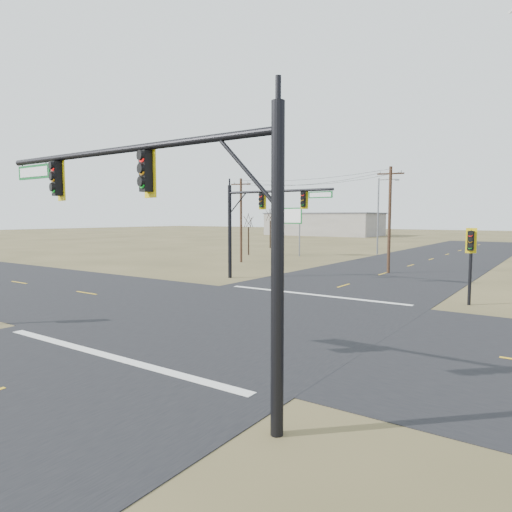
{
  "coord_description": "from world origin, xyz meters",
  "views": [
    {
      "loc": [
        12.8,
        -17.16,
        4.78
      ],
      "look_at": [
        0.23,
        1.0,
        2.88
      ],
      "focal_mm": 32.0,
      "sensor_mm": 36.0,
      "label": 1
    }
  ],
  "objects_px": {
    "pedestal_signal_ne": "(471,248)",
    "streetlight_c": "(380,212)",
    "mast_arm_far": "(261,211)",
    "bare_tree_b": "(270,214)",
    "bare_tree_a": "(249,220)",
    "highway_sign": "(291,222)",
    "mast_arm_near": "(155,199)",
    "utility_pole_far": "(241,219)",
    "utility_pole_near": "(390,218)"
  },
  "relations": [
    {
      "from": "mast_arm_near",
      "to": "pedestal_signal_ne",
      "type": "bearing_deg",
      "value": 89.31
    },
    {
      "from": "highway_sign",
      "to": "bare_tree_b",
      "type": "relative_size",
      "value": 0.91
    },
    {
      "from": "highway_sign",
      "to": "bare_tree_a",
      "type": "bearing_deg",
      "value": -152.84
    },
    {
      "from": "streetlight_c",
      "to": "bare_tree_b",
      "type": "xyz_separation_m",
      "value": [
        -17.98,
        2.51,
        -0.23
      ]
    },
    {
      "from": "bare_tree_a",
      "to": "bare_tree_b",
      "type": "relative_size",
      "value": 0.85
    },
    {
      "from": "pedestal_signal_ne",
      "to": "utility_pole_near",
      "type": "distance_m",
      "value": 14.25
    },
    {
      "from": "mast_arm_far",
      "to": "highway_sign",
      "type": "xyz_separation_m",
      "value": [
        -9.21,
        20.21,
        -1.03
      ]
    },
    {
      "from": "mast_arm_far",
      "to": "streetlight_c",
      "type": "distance_m",
      "value": 27.97
    },
    {
      "from": "utility_pole_near",
      "to": "bare_tree_b",
      "type": "xyz_separation_m",
      "value": [
        -25.22,
        20.47,
        0.47
      ]
    },
    {
      "from": "pedestal_signal_ne",
      "to": "bare_tree_a",
      "type": "height_order",
      "value": "bare_tree_a"
    },
    {
      "from": "pedestal_signal_ne",
      "to": "highway_sign",
      "type": "distance_m",
      "value": 32.23
    },
    {
      "from": "mast_arm_far",
      "to": "highway_sign",
      "type": "distance_m",
      "value": 22.24
    },
    {
      "from": "mast_arm_far",
      "to": "bare_tree_a",
      "type": "relative_size",
      "value": 1.63
    },
    {
      "from": "utility_pole_far",
      "to": "mast_arm_near",
      "type": "bearing_deg",
      "value": -56.91
    },
    {
      "from": "bare_tree_a",
      "to": "bare_tree_b",
      "type": "bearing_deg",
      "value": 110.93
    },
    {
      "from": "mast_arm_near",
      "to": "highway_sign",
      "type": "xyz_separation_m",
      "value": [
        -19.38,
        40.09,
        -1.05
      ]
    },
    {
      "from": "pedestal_signal_ne",
      "to": "streetlight_c",
      "type": "distance_m",
      "value": 33.37
    },
    {
      "from": "mast_arm_far",
      "to": "pedestal_signal_ne",
      "type": "distance_m",
      "value": 14.81
    },
    {
      "from": "mast_arm_far",
      "to": "bare_tree_a",
      "type": "bearing_deg",
      "value": 105.93
    },
    {
      "from": "mast_arm_far",
      "to": "utility_pole_far",
      "type": "relative_size",
      "value": 1.02
    },
    {
      "from": "streetlight_c",
      "to": "mast_arm_near",
      "type": "bearing_deg",
      "value": -87.43
    },
    {
      "from": "bare_tree_a",
      "to": "utility_pole_near",
      "type": "bearing_deg",
      "value": -21.93
    },
    {
      "from": "highway_sign",
      "to": "bare_tree_a",
      "type": "xyz_separation_m",
      "value": [
        -5.02,
        -1.94,
        0.16
      ]
    },
    {
      "from": "mast_arm_far",
      "to": "bare_tree_b",
      "type": "distance_m",
      "value": 35.86
    },
    {
      "from": "mast_arm_near",
      "to": "bare_tree_b",
      "type": "height_order",
      "value": "mast_arm_near"
    },
    {
      "from": "mast_arm_near",
      "to": "utility_pole_far",
      "type": "bearing_deg",
      "value": 135.9
    },
    {
      "from": "utility_pole_near",
      "to": "pedestal_signal_ne",
      "type": "bearing_deg",
      "value": -54.33
    },
    {
      "from": "bare_tree_a",
      "to": "streetlight_c",
      "type": "bearing_deg",
      "value": 36.04
    },
    {
      "from": "utility_pole_near",
      "to": "bare_tree_b",
      "type": "height_order",
      "value": "utility_pole_near"
    },
    {
      "from": "utility_pole_near",
      "to": "bare_tree_a",
      "type": "bearing_deg",
      "value": 158.07
    },
    {
      "from": "utility_pole_near",
      "to": "bare_tree_a",
      "type": "xyz_separation_m",
      "value": [
        -20.55,
        8.27,
        -0.34
      ]
    },
    {
      "from": "utility_pole_far",
      "to": "bare_tree_a",
      "type": "xyz_separation_m",
      "value": [
        -4.67,
        7.86,
        -0.24
      ]
    },
    {
      "from": "mast_arm_near",
      "to": "streetlight_c",
      "type": "height_order",
      "value": "streetlight_c"
    },
    {
      "from": "mast_arm_near",
      "to": "bare_tree_a",
      "type": "distance_m",
      "value": 45.29
    },
    {
      "from": "streetlight_c",
      "to": "utility_pole_near",
      "type": "bearing_deg",
      "value": -78.53
    },
    {
      "from": "mast_arm_far",
      "to": "bare_tree_b",
      "type": "height_order",
      "value": "mast_arm_far"
    },
    {
      "from": "bare_tree_b",
      "to": "pedestal_signal_ne",
      "type": "bearing_deg",
      "value": -43.69
    },
    {
      "from": "mast_arm_far",
      "to": "utility_pole_near",
      "type": "distance_m",
      "value": 11.84
    },
    {
      "from": "pedestal_signal_ne",
      "to": "streetlight_c",
      "type": "xyz_separation_m",
      "value": [
        -15.5,
        29.47,
        2.28
      ]
    },
    {
      "from": "utility_pole_near",
      "to": "highway_sign",
      "type": "relative_size",
      "value": 1.53
    },
    {
      "from": "bare_tree_b",
      "to": "streetlight_c",
      "type": "bearing_deg",
      "value": -7.95
    },
    {
      "from": "utility_pole_far",
      "to": "bare_tree_a",
      "type": "relative_size",
      "value": 1.6
    },
    {
      "from": "mast_arm_far",
      "to": "streetlight_c",
      "type": "xyz_separation_m",
      "value": [
        -0.91,
        27.96,
        0.17
      ]
    },
    {
      "from": "mast_arm_near",
      "to": "pedestal_signal_ne",
      "type": "height_order",
      "value": "mast_arm_near"
    },
    {
      "from": "bare_tree_a",
      "to": "pedestal_signal_ne",
      "type": "bearing_deg",
      "value": -34.48
    },
    {
      "from": "utility_pole_near",
      "to": "mast_arm_near",
      "type": "bearing_deg",
      "value": -82.66
    },
    {
      "from": "mast_arm_far",
      "to": "utility_pole_far",
      "type": "bearing_deg",
      "value": 110.59
    },
    {
      "from": "mast_arm_far",
      "to": "utility_pole_near",
      "type": "xyz_separation_m",
      "value": [
        6.32,
        10.0,
        -0.53
      ]
    },
    {
      "from": "mast_arm_near",
      "to": "mast_arm_far",
      "type": "distance_m",
      "value": 22.33
    },
    {
      "from": "bare_tree_b",
      "to": "utility_pole_near",
      "type": "bearing_deg",
      "value": -39.07
    }
  ]
}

